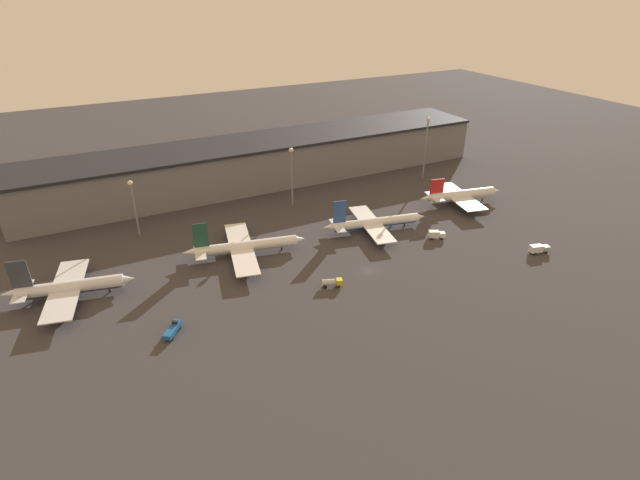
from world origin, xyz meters
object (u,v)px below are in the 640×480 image
airplane_0 (69,287)px  service_vehicle_3 (332,282)px  airplane_3 (461,195)px  service_vehicle_1 (539,249)px  service_vehicle_0 (173,330)px  airplane_1 (244,246)px  service_vehicle_2 (436,234)px  airplane_2 (374,223)px

airplane_0 → service_vehicle_3: airplane_0 is taller
airplane_3 → service_vehicle_1: bearing=-84.0°
airplane_3 → service_vehicle_3: bearing=-146.1°
service_vehicle_1 → service_vehicle_3: service_vehicle_1 is taller
airplane_0 → service_vehicle_0: size_ratio=5.10×
service_vehicle_1 → service_vehicle_3: bearing=-176.8°
airplane_1 → service_vehicle_2: bearing=-5.1°
airplane_1 → service_vehicle_3: size_ratio=6.40×
airplane_3 → service_vehicle_2: (-29.39, -20.66, -2.02)m
airplane_3 → airplane_2: bearing=-162.5°
service_vehicle_0 → airplane_2: bearing=-34.2°
service_vehicle_1 → service_vehicle_0: bearing=-172.2°
airplane_0 → service_vehicle_1: 151.86m
airplane_1 → airplane_3: size_ratio=1.13×
service_vehicle_0 → service_vehicle_3: service_vehicle_0 is taller
service_vehicle_0 → service_vehicle_3: 48.73m
service_vehicle_0 → service_vehicle_2: service_vehicle_2 is taller
airplane_0 → airplane_1: size_ratio=0.88×
service_vehicle_2 → airplane_3: bearing=61.1°
service_vehicle_0 → service_vehicle_1: size_ratio=0.98×
service_vehicle_1 → airplane_2: bearing=148.8°
airplane_0 → service_vehicle_1: airplane_0 is taller
airplane_2 → service_vehicle_0: size_ratio=5.60×
airplane_2 → airplane_1: bearing=-172.7°
airplane_3 → airplane_1: bearing=-167.8°
airplane_2 → airplane_3: airplane_2 is taller
airplane_2 → service_vehicle_2: size_ratio=6.44×
airplane_2 → service_vehicle_1: size_ratio=5.47×
airplane_2 → service_vehicle_0: airplane_2 is taller
service_vehicle_0 → service_vehicle_2: (97.55, 11.99, 0.34)m
service_vehicle_1 → service_vehicle_2: size_ratio=1.18×
airplane_1 → service_vehicle_3: (17.18, -31.21, -1.63)m
service_vehicle_3 → airplane_0: bearing=177.3°
airplane_2 → service_vehicle_3: bearing=-128.1°
airplane_3 → service_vehicle_0: airplane_3 is taller
airplane_2 → service_vehicle_0: 85.97m
airplane_2 → airplane_3: 45.97m
service_vehicle_0 → service_vehicle_1: bearing=-59.2°
airplane_0 → airplane_3: size_ratio=1.00×
service_vehicle_2 → service_vehicle_3: size_ratio=0.96×
airplane_3 → airplane_0: bearing=-167.5°
airplane_1 → service_vehicle_0: bearing=-122.4°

